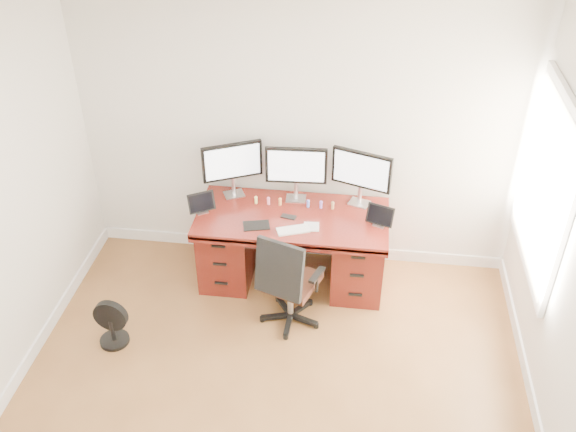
# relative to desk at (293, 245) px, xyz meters

# --- Properties ---
(back_wall) EXTENTS (4.00, 0.10, 2.70)m
(back_wall) POSITION_rel_desk_xyz_m (0.00, 0.42, 0.95)
(back_wall) COLOR silver
(back_wall) RESTS_ON ground
(desk) EXTENTS (1.70, 0.80, 0.75)m
(desk) POSITION_rel_desk_xyz_m (0.00, 0.00, 0.00)
(desk) COLOR #561711
(desk) RESTS_ON ground
(office_chair) EXTENTS (0.65, 0.65, 0.95)m
(office_chair) POSITION_rel_desk_xyz_m (0.03, -0.59, -0.09)
(office_chair) COLOR black
(office_chair) RESTS_ON ground
(floor_fan) EXTENTS (0.29, 0.25, 0.43)m
(floor_fan) POSITION_rel_desk_xyz_m (-1.40, -1.02, -0.20)
(floor_fan) COLOR black
(floor_fan) RESTS_ON ground
(monitor_left) EXTENTS (0.51, 0.27, 0.53)m
(monitor_left) POSITION_rel_desk_xyz_m (-0.58, 0.24, 0.68)
(monitor_left) COLOR silver
(monitor_left) RESTS_ON desk
(monitor_center) EXTENTS (0.55, 0.15, 0.53)m
(monitor_center) POSITION_rel_desk_xyz_m (0.00, 0.24, 0.68)
(monitor_center) COLOR silver
(monitor_center) RESTS_ON desk
(monitor_right) EXTENTS (0.53, 0.21, 0.53)m
(monitor_right) POSITION_rel_desk_xyz_m (0.58, 0.24, 0.68)
(monitor_right) COLOR silver
(monitor_right) RESTS_ON desk
(tablet_left) EXTENTS (0.24, 0.18, 0.19)m
(tablet_left) POSITION_rel_desk_xyz_m (-0.81, -0.08, 0.43)
(tablet_left) COLOR silver
(tablet_left) RESTS_ON desk
(tablet_right) EXTENTS (0.25, 0.14, 0.19)m
(tablet_right) POSITION_rel_desk_xyz_m (0.77, -0.08, 0.43)
(tablet_right) COLOR silver
(tablet_right) RESTS_ON desk
(keyboard) EXTENTS (0.30, 0.21, 0.01)m
(keyboard) POSITION_rel_desk_xyz_m (0.03, -0.26, 0.36)
(keyboard) COLOR white
(keyboard) RESTS_ON desk
(trackpad) EXTENTS (0.14, 0.14, 0.01)m
(trackpad) POSITION_rel_desk_xyz_m (0.19, -0.19, 0.35)
(trackpad) COLOR silver
(trackpad) RESTS_ON desk
(drawing_tablet) EXTENTS (0.25, 0.20, 0.01)m
(drawing_tablet) POSITION_rel_desk_xyz_m (-0.29, -0.23, 0.35)
(drawing_tablet) COLOR black
(drawing_tablet) RESTS_ON desk
(phone) EXTENTS (0.14, 0.09, 0.01)m
(phone) POSITION_rel_desk_xyz_m (-0.03, -0.06, 0.35)
(phone) COLOR black
(phone) RESTS_ON desk
(figurine_yellow) EXTENTS (0.03, 0.03, 0.08)m
(figurine_yellow) POSITION_rel_desk_xyz_m (-0.35, 0.12, 0.39)
(figurine_yellow) COLOR #E5E576
(figurine_yellow) RESTS_ON desk
(figurine_pink) EXTENTS (0.03, 0.03, 0.08)m
(figurine_pink) POSITION_rel_desk_xyz_m (-0.24, 0.12, 0.39)
(figurine_pink) COLOR pink
(figurine_pink) RESTS_ON desk
(figurine_orange) EXTENTS (0.03, 0.03, 0.08)m
(figurine_orange) POSITION_rel_desk_xyz_m (-0.13, 0.12, 0.39)
(figurine_orange) COLOR #EC994C
(figurine_orange) RESTS_ON desk
(figurine_blue) EXTENTS (0.03, 0.03, 0.08)m
(figurine_blue) POSITION_rel_desk_xyz_m (0.12, 0.12, 0.39)
(figurine_blue) COLOR #5F74E2
(figurine_blue) RESTS_ON desk
(figurine_purple) EXTENTS (0.03, 0.03, 0.08)m
(figurine_purple) POSITION_rel_desk_xyz_m (0.24, 0.12, 0.39)
(figurine_purple) COLOR #8760CC
(figurine_purple) RESTS_ON desk
(figurine_brown) EXTENTS (0.03, 0.03, 0.08)m
(figurine_brown) POSITION_rel_desk_xyz_m (0.35, 0.12, 0.39)
(figurine_brown) COLOR #9A764C
(figurine_brown) RESTS_ON desk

